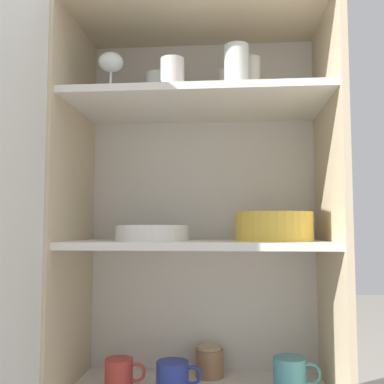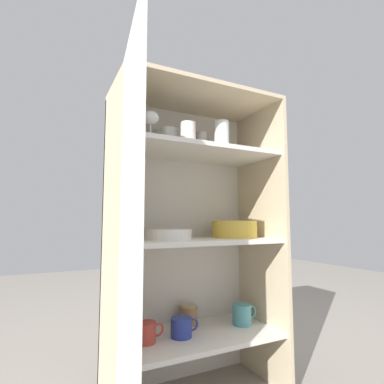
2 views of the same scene
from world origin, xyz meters
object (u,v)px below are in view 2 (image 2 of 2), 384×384
at_px(plate_stack_white, 167,234).
at_px(mixing_bowl_large, 234,228).
at_px(storage_jar, 189,315).
at_px(coffee_mug_primary, 147,332).

xyz_separation_m(plate_stack_white, mixing_bowl_large, (0.35, -0.00, 0.02)).
distance_m(plate_stack_white, storage_jar, 0.44).
xyz_separation_m(plate_stack_white, storage_jar, (0.16, 0.12, -0.39)).
bearing_deg(coffee_mug_primary, mixing_bowl_large, 0.29).
relative_size(mixing_bowl_large, coffee_mug_primary, 1.87).
bearing_deg(coffee_mug_primary, plate_stack_white, 1.75).
bearing_deg(storage_jar, mixing_bowl_large, -32.14).
height_order(coffee_mug_primary, storage_jar, storage_jar).
xyz_separation_m(mixing_bowl_large, storage_jar, (-0.19, 0.12, -0.42)).
xyz_separation_m(plate_stack_white, coffee_mug_primary, (-0.09, -0.00, -0.40)).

